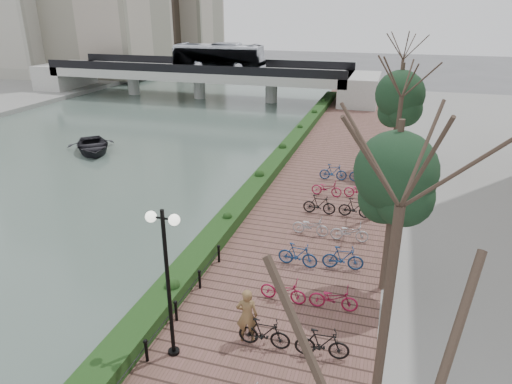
% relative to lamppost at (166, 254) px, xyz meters
% --- Properties ---
extents(river_water, '(30.00, 130.00, 0.02)m').
position_rel_lamppost_xyz_m(river_water, '(-17.01, 21.46, -3.99)').
color(river_water, '#485B53').
rests_on(river_water, ground).
extents(promenade, '(8.00, 75.00, 0.50)m').
position_rel_lamppost_xyz_m(promenade, '(1.99, 13.96, -3.75)').
color(promenade, brown).
rests_on(promenade, ground).
extents(hedge, '(1.10, 56.00, 0.60)m').
position_rel_lamppost_xyz_m(hedge, '(-1.41, 16.46, -3.20)').
color(hedge, '#1C3C16').
rests_on(hedge, promenade).
extents(chain_fence, '(0.10, 14.10, 0.70)m').
position_rel_lamppost_xyz_m(chain_fence, '(-0.61, -1.54, -3.15)').
color(chain_fence, black).
rests_on(chain_fence, promenade).
extents(lamppost, '(1.02, 0.32, 4.85)m').
position_rel_lamppost_xyz_m(lamppost, '(0.00, 0.00, 0.00)').
color(lamppost, black).
rests_on(lamppost, promenade).
extents(pedestrian, '(0.77, 0.59, 1.89)m').
position_rel_lamppost_xyz_m(pedestrian, '(1.99, 1.22, -2.55)').
color(pedestrian, brown).
rests_on(pedestrian, promenade).
extents(bicycle_parking, '(2.40, 19.89, 1.00)m').
position_rel_lamppost_xyz_m(bicycle_parking, '(3.49, 7.45, -3.02)').
color(bicycle_parking, '#B5B4BA').
rests_on(bicycle_parking, promenade).
extents(street_trees, '(3.20, 37.12, 6.80)m').
position_rel_lamppost_xyz_m(street_trees, '(5.99, 9.14, -0.31)').
color(street_trees, '#3B2C23').
rests_on(street_trees, promenade).
extents(bridge, '(36.00, 10.77, 6.50)m').
position_rel_lamppost_xyz_m(bridge, '(-16.48, 41.46, -0.63)').
color(bridge, '#ADACA7').
rests_on(bridge, ground).
extents(boat, '(5.92, 6.09, 1.03)m').
position_rel_lamppost_xyz_m(boat, '(-16.00, 18.52, -3.46)').
color(boat, black).
rests_on(boat, river_water).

